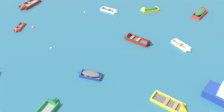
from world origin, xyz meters
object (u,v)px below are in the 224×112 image
rowboat_green_back_row_left (48,107)px  rowboat_maroon_near_camera (24,7)px  rowboat_red_distant_center (200,11)px  rowboat_yellow_far_right (177,107)px  rowboat_maroon_near_right (131,38)px  mooring_buoy_central (84,12)px  rowboat_deep_blue_midfield_left (86,74)px  rowboat_red_outer_left (17,29)px  rowboat_white_cluster_outer (112,12)px  mooring_buoy_outer_edge (32,28)px  mooring_buoy_near_foreground (50,48)px  rowboat_white_back_row_right (184,48)px  rowboat_yellow_far_left (146,9)px

rowboat_green_back_row_left → rowboat_maroon_near_camera: (-9.47, 22.82, -0.01)m
rowboat_red_distant_center → rowboat_yellow_far_right: rowboat_red_distant_center is taller
rowboat_maroon_near_right → mooring_buoy_central: 11.58m
rowboat_red_distant_center → rowboat_maroon_near_camera: rowboat_maroon_near_camera is taller
rowboat_deep_blue_midfield_left → rowboat_yellow_far_right: size_ratio=0.79×
rowboat_red_outer_left → mooring_buoy_central: size_ratio=9.85×
rowboat_yellow_far_right → rowboat_green_back_row_left: bearing=179.9°
rowboat_white_cluster_outer → rowboat_maroon_near_camera: bearing=173.9°
rowboat_deep_blue_midfield_left → mooring_buoy_outer_edge: size_ratio=7.09×
rowboat_maroon_near_camera → mooring_buoy_near_foreground: size_ratio=16.74×
rowboat_white_cluster_outer → rowboat_yellow_far_right: 22.17m
mooring_buoy_central → mooring_buoy_near_foreground: bearing=-109.7°
rowboat_green_back_row_left → rowboat_white_back_row_right: rowboat_green_back_row_left is taller
rowboat_green_back_row_left → rowboat_white_back_row_right: bearing=31.0°
rowboat_maroon_near_right → mooring_buoy_near_foreground: rowboat_maroon_near_right is taller
rowboat_deep_blue_midfield_left → rowboat_maroon_near_camera: bearing=126.2°
rowboat_yellow_far_right → mooring_buoy_central: bearing=119.5°
rowboat_maroon_near_right → mooring_buoy_near_foreground: size_ratio=14.23×
rowboat_maroon_near_right → rowboat_yellow_far_left: bearing=69.0°
rowboat_green_back_row_left → mooring_buoy_central: rowboat_green_back_row_left is taller
rowboat_yellow_far_left → mooring_buoy_near_foreground: rowboat_yellow_far_left is taller
rowboat_yellow_far_right → rowboat_maroon_near_right: bearing=107.5°
rowboat_maroon_near_right → rowboat_red_outer_left: rowboat_maroon_near_right is taller
rowboat_green_back_row_left → mooring_buoy_near_foreground: 10.77m
rowboat_deep_blue_midfield_left → rowboat_maroon_near_right: bearing=51.8°
rowboat_yellow_far_left → rowboat_maroon_near_camera: size_ratio=0.76×
rowboat_white_back_row_right → rowboat_yellow_far_right: 10.90m
rowboat_green_back_row_left → rowboat_yellow_far_right: size_ratio=1.10×
rowboat_red_distant_center → mooring_buoy_central: (-20.89, 0.46, -0.37)m
rowboat_deep_blue_midfield_left → rowboat_white_back_row_right: bearing=21.5°
rowboat_maroon_near_right → mooring_buoy_outer_edge: 16.17m
rowboat_red_distant_center → rowboat_red_outer_left: rowboat_red_distant_center is taller
rowboat_maroon_near_right → rowboat_white_back_row_right: bearing=-17.8°
rowboat_white_back_row_right → rowboat_white_cluster_outer: bearing=133.6°
rowboat_maroon_near_right → mooring_buoy_near_foreground: bearing=-169.6°
rowboat_yellow_far_right → mooring_buoy_near_foreground: 19.00m
rowboat_white_back_row_right → rowboat_yellow_far_right: rowboat_yellow_far_right is taller
rowboat_green_back_row_left → rowboat_maroon_near_camera: size_ratio=0.93×
rowboat_green_back_row_left → rowboat_maroon_near_camera: bearing=112.5°
rowboat_white_cluster_outer → rowboat_red_distant_center: bearing=-1.5°
rowboat_maroon_near_camera → mooring_buoy_outer_edge: rowboat_maroon_near_camera is taller
rowboat_white_cluster_outer → mooring_buoy_outer_edge: bearing=-158.8°
rowboat_white_cluster_outer → rowboat_yellow_far_right: (6.80, -21.10, 0.02)m
rowboat_red_distant_center → rowboat_deep_blue_midfield_left: 24.66m
rowboat_red_distant_center → rowboat_green_back_row_left: bearing=-137.6°
rowboat_maroon_near_right → rowboat_maroon_near_camera: bearing=152.2°
rowboat_deep_blue_midfield_left → rowboat_red_distant_center: bearing=39.5°
rowboat_green_back_row_left → rowboat_deep_blue_midfield_left: size_ratio=1.39×
rowboat_red_outer_left → rowboat_maroon_near_right: bearing=-8.0°
mooring_buoy_central → rowboat_yellow_far_left: bearing=2.2°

